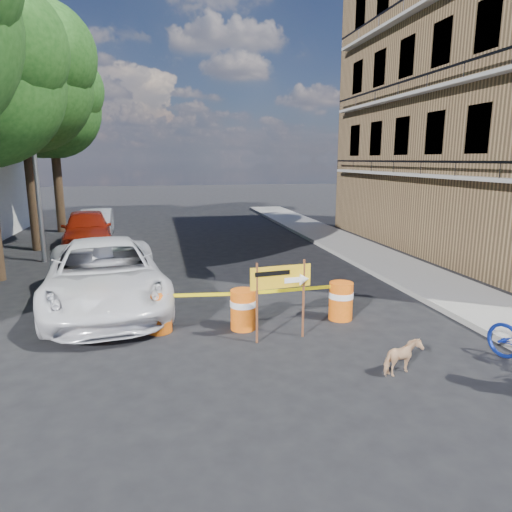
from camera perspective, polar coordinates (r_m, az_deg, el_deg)
name	(u,v)px	position (r m, az deg, el deg)	size (l,w,h in m)	color
ground	(255,351)	(9.23, -0.12, -11.84)	(120.00, 120.00, 0.00)	black
sidewalk_east	(393,265)	(16.72, 16.73, -1.14)	(2.40, 40.00, 0.15)	gray
tree_mid_b	(23,81)	(21.09, -27.07, 18.89)	(5.67, 5.40, 9.62)	#332316
tree_far	(53,108)	(25.88, -24.07, 16.51)	(5.04, 4.80, 8.84)	#332316
streetlamp	(35,141)	(18.27, -25.92, 12.86)	(1.25, 0.18, 8.00)	gray
barrel_far_left	(104,316)	(10.29, -18.48, -7.11)	(0.58, 0.58, 0.90)	#D85D0C
barrel_mid_left	(159,311)	(10.27, -12.08, -6.77)	(0.58, 0.58, 0.90)	#D85D0C
barrel_mid_right	(243,309)	(10.22, -1.63, -6.60)	(0.58, 0.58, 0.90)	#D85D0C
barrel_far_right	(341,300)	(11.00, 10.55, -5.43)	(0.58, 0.58, 0.90)	#D85D0C
detour_sign	(288,283)	(9.45, 4.02, -3.34)	(1.31, 0.27, 1.70)	#592D19
dog	(402,358)	(8.60, 17.84, -12.00)	(0.34, 0.74, 0.63)	tan
suv_white	(104,275)	(12.20, -18.41, -2.27)	(2.83, 6.14, 1.71)	white
sedan_red	(87,229)	(20.67, -20.37, 3.17)	(1.95, 4.85, 1.65)	maroon
sedan_silver	(97,223)	(23.73, -19.29, 3.92)	(1.42, 4.07, 1.34)	silver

